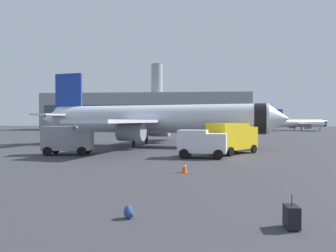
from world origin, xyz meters
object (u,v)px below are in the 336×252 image
Objects in this scene: airplane_at_gate at (152,119)px; traveller_backpack at (129,212)px; fuel_truck at (232,137)px; safety_cone_far at (237,146)px; airplane_taxiing at (301,123)px; safety_cone_mid at (184,167)px; safety_cone_near at (191,139)px; service_truck at (67,139)px; rolling_suitcase at (291,216)px; cargo_van at (202,142)px.

traveller_backpack is (3.28, -31.40, -3.42)m from airplane_at_gate.
fuel_truck is 7.88× the size of safety_cone_far.
airplane_taxiing is 30.86× the size of safety_cone_mid.
traveller_backpack is at bearing -92.96° from safety_cone_near.
airplane_at_gate is at bearing -122.66° from safety_cone_near.
safety_cone_far reaches higher than traveller_backpack.
safety_cone_mid is at bearing -39.21° from service_truck.
cargo_van is at bearing 97.14° from rolling_suitcase.
traveller_backpack is at bearing -106.17° from fuel_truck.
fuel_truck is 5.84m from safety_cone_far.
airplane_at_gate reaches higher than rolling_suitcase.
airplane_taxiing is 108.20m from traveller_backpack.
airplane_at_gate is at bearing 103.00° from safety_cone_mid.
service_truck is 4.53× the size of rolling_suitcase.
safety_cone_mid is 9.95m from traveller_backpack.
safety_cone_mid is 0.70× the size of rolling_suitcase.
cargo_van is 6.01× the size of safety_cone_mid.
safety_cone_near reaches higher than traveller_backpack.
rolling_suitcase is (-2.28, -28.11, 0.01)m from safety_cone_far.
airplane_at_gate is 13.61m from fuel_truck.
safety_cone_far is at bearing 23.26° from service_truck.
fuel_truck is (9.66, -9.40, -1.88)m from airplane_at_gate.
fuel_truck is 5.51× the size of rolling_suitcase.
rolling_suitcase is at bearing -94.64° from safety_cone_far.
rolling_suitcase reaches higher than safety_cone_near.
airplane_taxiing is at bearing 71.12° from rolling_suitcase.
rolling_suitcase is at bearing -74.80° from airplane_at_gate.
traveller_backpack is at bearing -105.61° from safety_cone_far.
cargo_van reaches higher than rolling_suitcase.
traveller_backpack is (-39.98, -100.52, -2.34)m from airplane_taxiing.
airplane_at_gate is at bearing 160.55° from safety_cone_far.
rolling_suitcase is at bearing -92.47° from fuel_truck.
safety_cone_mid is at bearing -77.00° from airplane_at_gate.
airplane_at_gate is 13.86m from service_truck.
service_truck is at bearing 172.87° from cargo_van.
safety_cone_mid is at bearing -108.66° from safety_cone_far.
airplane_taxiing is 90.37m from cargo_van.
safety_cone_mid is 18.71m from safety_cone_far.
safety_cone_mid is 1.01× the size of safety_cone_far.
safety_cone_far is (5.99, 17.73, -0.00)m from safety_cone_mid.
cargo_van reaches higher than safety_cone_mid.
rolling_suitcase is 5.44m from traveller_backpack.
service_truck is at bearing -156.74° from safety_cone_far.
airplane_taxiing reaches higher than fuel_truck.
safety_cone_mid is 11.03m from rolling_suitcase.
rolling_suitcase is at bearing -108.88° from airplane_taxiing.
cargo_van is 5.57× the size of safety_cone_near.
airplane_taxiing reaches higher than safety_cone_mid.
fuel_truck is at bearing 50.27° from cargo_van.
safety_cone_far is at bearing 71.34° from safety_cone_mid.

